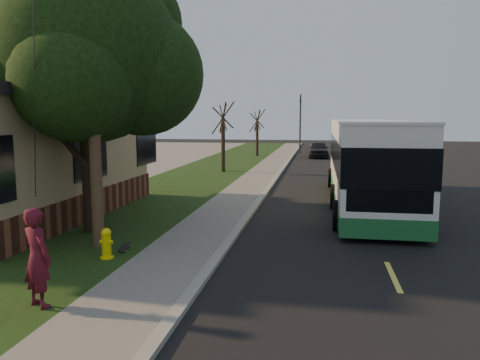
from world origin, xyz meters
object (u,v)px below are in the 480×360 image
object	(u,v)px
fire_hydrant	(106,243)
traffic_signal	(300,120)
leafy_tree	(90,56)
bare_tree_near	(223,138)
bare_tree_far	(257,133)
skateboarder	(37,258)
skateboard_main	(125,247)
utility_pole	(91,68)
transit_bus	(368,160)
dumpster	(28,195)
distant_car	(318,149)

from	to	relation	value
fire_hydrant	traffic_signal	distance (m)	34.25
leafy_tree	fire_hydrant	bearing A→B (deg)	-59.33
bare_tree_near	bare_tree_far	xyz separation A→B (m)	(0.50, 12.00, -0.15)
bare_tree_far	skateboarder	bearing A→B (deg)	-89.13
traffic_signal	skateboard_main	size ratio (longest dim) A/B	6.83
utility_pole	bare_tree_far	xyz separation A→B (m)	(0.31, 29.01, -2.63)
transit_bus	skateboarder	bearing A→B (deg)	-120.51
fire_hydrant	dumpster	xyz separation A→B (m)	(-5.33, 4.87, 0.23)
transit_bus	bare_tree_near	bearing A→B (deg)	129.08
leafy_tree	distant_car	xyz separation A→B (m)	(6.40, 27.31, -4.47)
skateboarder	dumpster	world-z (taller)	skateboarder
utility_pole	leafy_tree	distance (m)	1.94
fire_hydrant	bare_tree_far	world-z (taller)	bare_tree_far
fire_hydrant	leafy_tree	size ratio (longest dim) A/B	0.09
traffic_signal	bare_tree_far	bearing A→B (deg)	-131.19
transit_bus	skateboarder	world-z (taller)	transit_bus
leafy_tree	skateboarder	bearing A→B (deg)	-73.21
utility_pole	distant_car	size ratio (longest dim) A/B	2.22
fire_hydrant	utility_pole	bearing A→B (deg)	125.38
fire_hydrant	bare_tree_near	xyz separation A→B (m)	(-0.90, 18.00, 1.72)
leafy_tree	bare_tree_far	bearing A→B (deg)	87.55
bare_tree_near	dumpster	xyz separation A→B (m)	(-4.43, -13.13, -1.49)
bare_tree_far	transit_bus	size ratio (longest dim) A/B	0.33
utility_pole	skateboarder	world-z (taller)	utility_pole
skateboard_main	distant_car	xyz separation A→B (m)	(4.73, 29.13, 0.57)
bare_tree_far	dumpster	xyz separation A→B (m)	(-4.93, -25.13, -1.34)
skateboard_main	distant_car	size ratio (longest dim) A/B	0.20
bare_tree_far	utility_pole	bearing A→B (deg)	-90.60
fire_hydrant	bare_tree_far	size ratio (longest dim) A/B	0.18
utility_pole	bare_tree_near	size ratio (longest dim) A/B	2.11
bare_tree_far	skateboarder	distance (m)	32.91
skateboard_main	dumpster	world-z (taller)	dumpster
fire_hydrant	distant_car	bearing A→B (deg)	80.83
bare_tree_far	distant_car	bearing A→B (deg)	-0.43
bare_tree_near	traffic_signal	size ratio (longest dim) A/B	0.78
leafy_tree	bare_tree_far	xyz separation A→B (m)	(1.17, 27.35, -3.16)
skateboarder	transit_bus	bearing A→B (deg)	-94.85
utility_pole	leafy_tree	size ratio (longest dim) A/B	1.16
bare_tree_near	distant_car	bearing A→B (deg)	64.39
utility_pole	dumpster	size ratio (longest dim) A/B	5.22
bare_tree_near	distant_car	distance (m)	13.34
traffic_signal	transit_bus	size ratio (longest dim) A/B	0.45
transit_bus	distant_car	size ratio (longest dim) A/B	2.97
distant_car	fire_hydrant	bearing A→B (deg)	-101.46
leafy_tree	skateboard_main	distance (m)	5.62
skateboarder	dumpster	size ratio (longest dim) A/B	1.03
traffic_signal	transit_bus	world-z (taller)	traffic_signal
bare_tree_near	skateboarder	xyz separation A→B (m)	(1.00, -20.89, -1.18)
bare_tree_far	dumpster	world-z (taller)	bare_tree_far
fire_hydrant	bare_tree_near	bearing A→B (deg)	92.86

